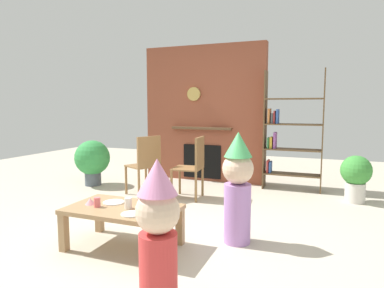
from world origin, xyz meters
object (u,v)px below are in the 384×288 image
(bookshelf, at_px, (288,134))
(paper_cup_near_left, at_px, (128,203))
(paper_plate_front, at_px, (132,214))
(dining_chair_middle, at_px, (193,164))
(potted_plant_short, at_px, (92,159))
(paper_cup_near_right, at_px, (141,204))
(child_in_pink, at_px, (238,185))
(birthday_cake_slice, at_px, (90,201))
(coffee_table, at_px, (123,213))
(child_with_cone_hat, at_px, (158,234))
(paper_plate_rear, at_px, (114,202))
(paper_cup_center, at_px, (97,202))
(dining_chair_left, at_px, (146,162))
(potted_plant_tall, at_px, (356,175))

(bookshelf, xyz_separation_m, paper_cup_near_left, (-1.14, -2.93, -0.45))
(paper_plate_front, height_order, dining_chair_middle, dining_chair_middle)
(dining_chair_middle, xyz_separation_m, potted_plant_short, (-1.89, 0.16, -0.07))
(paper_cup_near_right, relative_size, child_in_pink, 0.08)
(bookshelf, relative_size, paper_plate_front, 10.50)
(birthday_cake_slice, bearing_deg, dining_chair_middle, 79.73)
(coffee_table, relative_size, dining_chair_middle, 1.14)
(bookshelf, relative_size, potted_plant_short, 2.48)
(child_with_cone_hat, bearing_deg, dining_chair_middle, -27.52)
(paper_cup_near_left, distance_m, paper_plate_rear, 0.26)
(bookshelf, bearing_deg, child_in_pink, -95.75)
(paper_cup_near_left, xyz_separation_m, potted_plant_short, (-1.97, 2.03, -0.00))
(dining_chair_middle, bearing_deg, bookshelf, -143.24)
(bookshelf, bearing_deg, paper_cup_center, -115.66)
(bookshelf, bearing_deg, paper_plate_rear, -115.85)
(coffee_table, bearing_deg, paper_plate_rear, 152.80)
(child_with_cone_hat, bearing_deg, birthday_cake_slice, 11.50)
(child_in_pink, distance_m, dining_chair_middle, 1.64)
(dining_chair_left, xyz_separation_m, dining_chair_middle, (0.72, 0.11, 0.00))
(coffee_table, xyz_separation_m, paper_plate_front, (0.20, -0.17, 0.07))
(paper_cup_center, distance_m, paper_plate_front, 0.43)
(paper_plate_front, relative_size, potted_plant_short, 0.24)
(bookshelf, bearing_deg, dining_chair_middle, -138.74)
(coffee_table, xyz_separation_m, paper_cup_near_right, (0.18, 0.02, 0.11))
(coffee_table, height_order, paper_plate_front, paper_plate_front)
(paper_cup_center, distance_m, potted_plant_tall, 3.51)
(coffee_table, distance_m, birthday_cake_slice, 0.35)
(potted_plant_short, bearing_deg, paper_cup_near_left, -45.88)
(paper_cup_near_right, xyz_separation_m, potted_plant_tall, (1.99, 2.46, -0.06))
(paper_plate_front, height_order, potted_plant_short, potted_plant_short)
(birthday_cake_slice, distance_m, potted_plant_tall, 3.56)
(paper_cup_near_right, xyz_separation_m, dining_chair_left, (-0.90, 1.71, 0.07))
(paper_cup_near_right, relative_size, paper_plate_rear, 0.43)
(potted_plant_short, bearing_deg, dining_chair_left, -13.13)
(dining_chair_left, bearing_deg, bookshelf, -121.40)
(coffee_table, relative_size, potted_plant_tall, 1.56)
(potted_plant_tall, bearing_deg, dining_chair_middle, -163.46)
(child_in_pink, bearing_deg, dining_chair_middle, -81.76)
(dining_chair_left, bearing_deg, potted_plant_tall, -138.05)
(coffee_table, bearing_deg, birthday_cake_slice, -173.18)
(paper_plate_front, bearing_deg, birthday_cake_slice, 166.61)
(paper_plate_front, bearing_deg, paper_cup_near_right, 95.21)
(dining_chair_left, bearing_deg, paper_cup_near_right, 145.02)
(paper_cup_center, relative_size, potted_plant_short, 0.12)
(paper_cup_center, height_order, paper_plate_rear, paper_cup_center)
(paper_cup_near_right, distance_m, paper_plate_rear, 0.34)
(paper_plate_rear, bearing_deg, potted_plant_short, 132.06)
(birthday_cake_slice, bearing_deg, potted_plant_short, 127.22)
(paper_cup_near_right, distance_m, potted_plant_tall, 3.17)
(bookshelf, relative_size, dining_chair_middle, 2.11)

